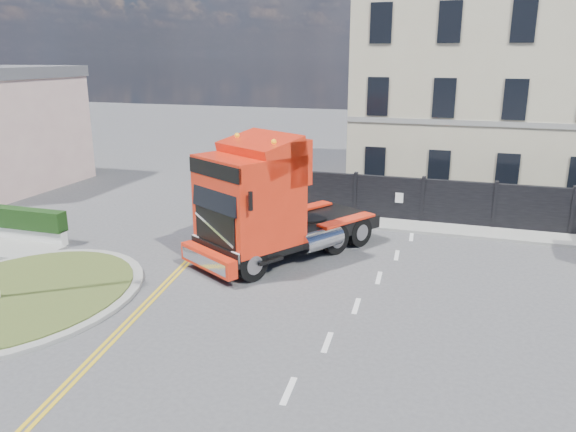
% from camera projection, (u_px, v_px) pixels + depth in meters
% --- Properties ---
extents(ground, '(120.00, 120.00, 0.00)m').
position_uv_depth(ground, '(268.00, 289.00, 17.97)').
color(ground, '#424244').
rests_on(ground, ground).
extents(traffic_island, '(6.80, 6.80, 0.17)m').
position_uv_depth(traffic_island, '(21.00, 295.00, 17.28)').
color(traffic_island, gray).
rests_on(traffic_island, ground).
extents(hoarding_fence, '(18.80, 0.25, 2.00)m').
position_uv_depth(hoarding_fence, '(483.00, 206.00, 23.98)').
color(hoarding_fence, black).
rests_on(hoarding_fence, ground).
extents(georgian_building, '(12.30, 10.30, 12.80)m').
position_uv_depth(georgian_building, '(480.00, 83.00, 29.67)').
color(georgian_building, beige).
rests_on(georgian_building, ground).
extents(pavement_far, '(20.00, 1.60, 0.12)m').
position_uv_depth(pavement_far, '(468.00, 231.00, 23.58)').
color(pavement_far, gray).
rests_on(pavement_far, ground).
extents(truck, '(6.16, 7.81, 4.46)m').
position_uv_depth(truck, '(265.00, 207.00, 19.96)').
color(truck, black).
rests_on(truck, ground).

